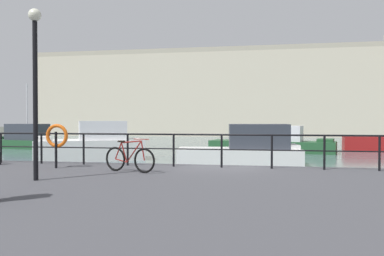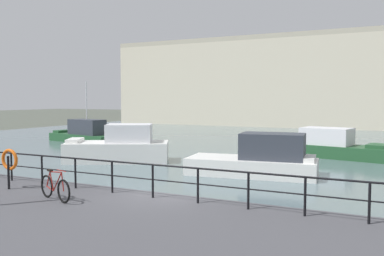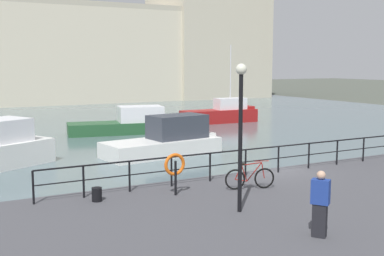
{
  "view_description": "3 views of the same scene",
  "coord_description": "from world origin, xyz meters",
  "px_view_note": "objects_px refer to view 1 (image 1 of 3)",
  "views": [
    {
      "loc": [
        1.54,
        -13.84,
        2.58
      ],
      "look_at": [
        -1.29,
        0.99,
        2.27
      ],
      "focal_mm": 38.56,
      "sensor_mm": 36.0,
      "label": 1
    },
    {
      "loc": [
        6.93,
        -11.95,
        4.17
      ],
      "look_at": [
        -0.95,
        3.98,
        2.93
      ],
      "focal_mm": 39.41,
      "sensor_mm": 36.0,
      "label": 2
    },
    {
      "loc": [
        -12.09,
        -16.02,
        5.36
      ],
      "look_at": [
        -2.65,
        1.57,
        2.73
      ],
      "focal_mm": 45.85,
      "sensor_mm": 36.0,
      "label": 3
    }
  ],
  "objects_px": {
    "moored_green_narrowboat": "(246,149)",
    "parked_bicycle": "(130,159)",
    "quay_lamp_post": "(35,70)",
    "harbor_building": "(304,92)",
    "moored_cabin_cruiser": "(275,143)",
    "moored_blue_motorboat": "(24,139)",
    "moored_harbor_tender": "(92,145)",
    "life_ring_stand": "(57,137)"
  },
  "relations": [
    {
      "from": "moored_green_narrowboat",
      "to": "parked_bicycle",
      "type": "distance_m",
      "value": 12.59
    },
    {
      "from": "quay_lamp_post",
      "to": "parked_bicycle",
      "type": "bearing_deg",
      "value": 48.81
    },
    {
      "from": "harbor_building",
      "to": "moored_cabin_cruiser",
      "type": "height_order",
      "value": "harbor_building"
    },
    {
      "from": "moored_cabin_cruiser",
      "to": "parked_bicycle",
      "type": "xyz_separation_m",
      "value": [
        -4.38,
        -21.71,
        0.68
      ]
    },
    {
      "from": "harbor_building",
      "to": "parked_bicycle",
      "type": "distance_m",
      "value": 57.01
    },
    {
      "from": "moored_cabin_cruiser",
      "to": "moored_blue_motorboat",
      "type": "bearing_deg",
      "value": -169.25
    },
    {
      "from": "moored_harbor_tender",
      "to": "moored_blue_motorboat",
      "type": "relative_size",
      "value": 0.88
    },
    {
      "from": "moored_harbor_tender",
      "to": "moored_blue_motorboat",
      "type": "bearing_deg",
      "value": -67.34
    },
    {
      "from": "parked_bicycle",
      "to": "harbor_building",
      "type": "bearing_deg",
      "value": 98.38
    },
    {
      "from": "life_ring_stand",
      "to": "harbor_building",
      "type": "bearing_deg",
      "value": 77.93
    },
    {
      "from": "moored_harbor_tender",
      "to": "life_ring_stand",
      "type": "xyz_separation_m",
      "value": [
        4.5,
        -12.54,
        1.06
      ]
    },
    {
      "from": "moored_cabin_cruiser",
      "to": "moored_green_narrowboat",
      "type": "height_order",
      "value": "moored_green_narrowboat"
    },
    {
      "from": "moored_cabin_cruiser",
      "to": "life_ring_stand",
      "type": "bearing_deg",
      "value": -97.22
    },
    {
      "from": "harbor_building",
      "to": "parked_bicycle",
      "type": "bearing_deg",
      "value": -99.38
    },
    {
      "from": "moored_cabin_cruiser",
      "to": "quay_lamp_post",
      "type": "height_order",
      "value": "quay_lamp_post"
    },
    {
      "from": "moored_harbor_tender",
      "to": "parked_bicycle",
      "type": "distance_m",
      "value": 14.9
    },
    {
      "from": "moored_cabin_cruiser",
      "to": "parked_bicycle",
      "type": "relative_size",
      "value": 5.9
    },
    {
      "from": "moored_harbor_tender",
      "to": "quay_lamp_post",
      "type": "relative_size",
      "value": 1.66
    },
    {
      "from": "moored_blue_motorboat",
      "to": "quay_lamp_post",
      "type": "xyz_separation_m",
      "value": [
        15.85,
        -23.85,
        2.99
      ]
    },
    {
      "from": "harbor_building",
      "to": "quay_lamp_post",
      "type": "distance_m",
      "value": 59.12
    },
    {
      "from": "moored_blue_motorboat",
      "to": "quay_lamp_post",
      "type": "height_order",
      "value": "moored_blue_motorboat"
    },
    {
      "from": "quay_lamp_post",
      "to": "moored_cabin_cruiser",
      "type": "bearing_deg",
      "value": 75.47
    },
    {
      "from": "harbor_building",
      "to": "moored_green_narrowboat",
      "type": "distance_m",
      "value": 44.6
    },
    {
      "from": "moored_green_narrowboat",
      "to": "harbor_building",
      "type": "bearing_deg",
      "value": 74.18
    },
    {
      "from": "moored_cabin_cruiser",
      "to": "life_ring_stand",
      "type": "distance_m",
      "value": 22.32
    },
    {
      "from": "moored_cabin_cruiser",
      "to": "quay_lamp_post",
      "type": "distance_m",
      "value": 24.7
    },
    {
      "from": "harbor_building",
      "to": "moored_green_narrowboat",
      "type": "bearing_deg",
      "value": -98.54
    },
    {
      "from": "life_ring_stand",
      "to": "quay_lamp_post",
      "type": "bearing_deg",
      "value": -71.78
    },
    {
      "from": "moored_cabin_cruiser",
      "to": "quay_lamp_post",
      "type": "bearing_deg",
      "value": -93.46
    },
    {
      "from": "moored_harbor_tender",
      "to": "moored_blue_motorboat",
      "type": "height_order",
      "value": "moored_blue_motorboat"
    },
    {
      "from": "moored_blue_motorboat",
      "to": "moored_cabin_cruiser",
      "type": "bearing_deg",
      "value": -169.05
    },
    {
      "from": "parked_bicycle",
      "to": "life_ring_stand",
      "type": "distance_m",
      "value": 2.73
    },
    {
      "from": "parked_bicycle",
      "to": "quay_lamp_post",
      "type": "bearing_deg",
      "value": -113.43
    },
    {
      "from": "moored_cabin_cruiser",
      "to": "life_ring_stand",
      "type": "height_order",
      "value": "life_ring_stand"
    },
    {
      "from": "harbor_building",
      "to": "parked_bicycle",
      "type": "xyz_separation_m",
      "value": [
        -9.24,
        -55.99,
        -5.44
      ]
    },
    {
      "from": "moored_cabin_cruiser",
      "to": "moored_green_narrowboat",
      "type": "relative_size",
      "value": 1.39
    },
    {
      "from": "moored_green_narrowboat",
      "to": "life_ring_stand",
      "type": "xyz_separation_m",
      "value": [
        -5.29,
        -11.74,
        1.15
      ]
    },
    {
      "from": "parked_bicycle",
      "to": "life_ring_stand",
      "type": "xyz_separation_m",
      "value": [
        -2.61,
        0.55,
        0.59
      ]
    },
    {
      "from": "moored_blue_motorboat",
      "to": "quay_lamp_post",
      "type": "distance_m",
      "value": 28.79
    },
    {
      "from": "moored_blue_motorboat",
      "to": "parked_bicycle",
      "type": "relative_size",
      "value": 4.79
    },
    {
      "from": "harbor_building",
      "to": "life_ring_stand",
      "type": "relative_size",
      "value": 51.37
    },
    {
      "from": "harbor_building",
      "to": "moored_blue_motorboat",
      "type": "distance_m",
      "value": 43.88
    }
  ]
}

